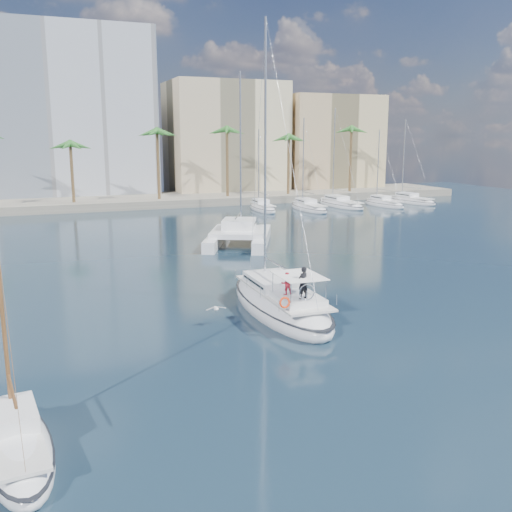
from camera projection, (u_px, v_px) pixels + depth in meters
name	position (u px, v px, depth m)	size (l,w,h in m)	color
ground	(247.00, 323.00, 33.22)	(160.00, 160.00, 0.00)	black
quay	(110.00, 202.00, 88.68)	(120.00, 14.00, 1.20)	gray
building_modern	(21.00, 115.00, 92.56)	(42.00, 16.00, 28.00)	white
building_beige	(225.00, 140.00, 102.77)	(20.00, 14.00, 20.00)	beige
building_tan_right	(328.00, 145.00, 108.28)	(18.00, 12.00, 18.00)	tan
palm_centre	(110.00, 139.00, 83.03)	(3.60, 3.60, 12.30)	brown
palm_right	(318.00, 138.00, 95.15)	(3.60, 3.60, 12.30)	brown
main_sloop	(280.00, 303.00, 35.17)	(4.25, 12.61, 18.59)	white
small_sloop	(17.00, 446.00, 19.32)	(2.99, 7.30, 10.20)	white
catamaran	(239.00, 233.00, 57.33)	(10.22, 12.93, 16.92)	white
seagull	(216.00, 308.00, 32.59)	(1.21, 0.52, 0.22)	silver
moored_yacht_a	(263.00, 210.00, 83.17)	(2.72, 9.35, 11.90)	white
moored_yacht_b	(309.00, 210.00, 83.67)	(3.14, 10.78, 13.72)	white
moored_yacht_c	(341.00, 207.00, 87.81)	(3.55, 12.21, 15.54)	white
moored_yacht_d	(384.00, 206.00, 88.30)	(2.72, 9.35, 11.90)	white
moored_yacht_e	(411.00, 203.00, 92.44)	(3.14, 10.78, 13.72)	white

